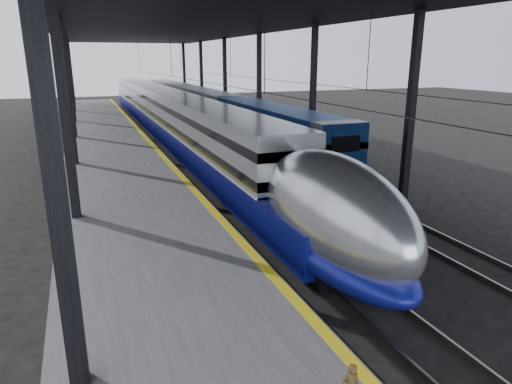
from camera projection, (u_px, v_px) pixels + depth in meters
ground at (264, 270)px, 15.39m from camera, size 160.00×160.00×0.00m
platform at (111, 153)px, 31.96m from camera, size 6.00×80.00×1.00m
yellow_strip at (151, 143)px, 32.78m from camera, size 0.30×80.00×0.01m
rails at (221, 151)px, 34.83m from camera, size 6.52×80.00×0.16m
canopy at (182, 25)px, 31.40m from camera, size 18.00×75.00×9.47m
tgv_train at (170, 118)px, 39.41m from camera, size 2.90×65.20×4.16m
second_train at (205, 108)px, 47.52m from camera, size 2.75×56.05×3.79m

